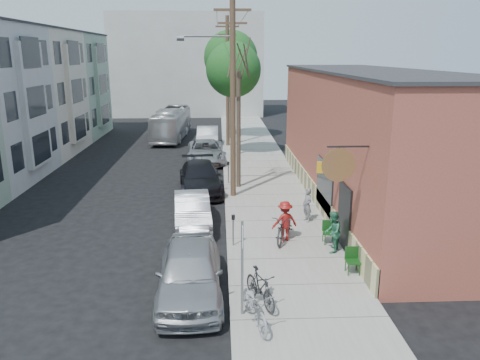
{
  "coord_description": "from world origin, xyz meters",
  "views": [
    {
      "loc": [
        1.76,
        -17.56,
        7.33
      ],
      "look_at": [
        2.72,
        3.99,
        1.5
      ],
      "focal_mm": 35.0,
      "sensor_mm": 36.0,
      "label": 1
    }
  ],
  "objects_px": {
    "patron_green": "(333,232)",
    "patron_grey": "(307,205)",
    "parking_meter_near": "(233,225)",
    "tree_leafy_far": "(231,58)",
    "car_1": "(192,210)",
    "patio_chair_b": "(353,261)",
    "car_0": "(190,272)",
    "parked_bike_a": "(260,288)",
    "bus": "(172,124)",
    "parked_bike_b": "(255,306)",
    "car_3": "(206,152)",
    "car_2": "(200,177)",
    "sign_post": "(242,260)",
    "parking_meter_far": "(228,169)",
    "cyclist": "(285,221)",
    "car_4": "(208,137)",
    "tree_leafy_mid": "(234,70)",
    "tree_bare": "(239,130)",
    "utility_pole_near": "(232,94)",
    "patio_chair_a": "(329,233)"
  },
  "relations": [
    {
      "from": "bus",
      "to": "tree_leafy_mid",
      "type": "bearing_deg",
      "value": -53.2
    },
    {
      "from": "parking_meter_near",
      "to": "tree_leafy_far",
      "type": "relative_size",
      "value": 0.14
    },
    {
      "from": "patron_grey",
      "to": "parked_bike_a",
      "type": "relative_size",
      "value": 0.83
    },
    {
      "from": "tree_bare",
      "to": "patron_grey",
      "type": "bearing_deg",
      "value": -64.13
    },
    {
      "from": "patron_green",
      "to": "patron_grey",
      "type": "bearing_deg",
      "value": -152.34
    },
    {
      "from": "car_2",
      "to": "car_4",
      "type": "relative_size",
      "value": 1.11
    },
    {
      "from": "car_3",
      "to": "car_4",
      "type": "relative_size",
      "value": 1.12
    },
    {
      "from": "tree_leafy_mid",
      "to": "car_4",
      "type": "distance_m",
      "value": 7.09
    },
    {
      "from": "sign_post",
      "to": "car_3",
      "type": "height_order",
      "value": "sign_post"
    },
    {
      "from": "parking_meter_far",
      "to": "parked_bike_b",
      "type": "xyz_separation_m",
      "value": [
        0.43,
        -14.56,
        -0.3
      ]
    },
    {
      "from": "parking_meter_far",
      "to": "bus",
      "type": "bearing_deg",
      "value": 106.77
    },
    {
      "from": "tree_leafy_far",
      "to": "patio_chair_b",
      "type": "distance_m",
      "value": 27.6
    },
    {
      "from": "tree_leafy_mid",
      "to": "parked_bike_a",
      "type": "height_order",
      "value": "tree_leafy_mid"
    },
    {
      "from": "patio_chair_a",
      "to": "car_1",
      "type": "bearing_deg",
      "value": 165.98
    },
    {
      "from": "patio_chair_b",
      "to": "car_0",
      "type": "relative_size",
      "value": 0.18
    },
    {
      "from": "tree_leafy_far",
      "to": "car_3",
      "type": "bearing_deg",
      "value": -102.63
    },
    {
      "from": "patio_chair_b",
      "to": "bus",
      "type": "relative_size",
      "value": 0.09
    },
    {
      "from": "tree_leafy_mid",
      "to": "parked_bike_b",
      "type": "distance_m",
      "value": 22.87
    },
    {
      "from": "tree_leafy_far",
      "to": "parked_bike_a",
      "type": "xyz_separation_m",
      "value": [
        0.11,
        -28.51,
        -6.33
      ]
    },
    {
      "from": "parked_bike_a",
      "to": "car_1",
      "type": "xyz_separation_m",
      "value": [
        -2.37,
        7.06,
        0.02
      ]
    },
    {
      "from": "parked_bike_b",
      "to": "car_3",
      "type": "distance_m",
      "value": 20.68
    },
    {
      "from": "patio_chair_b",
      "to": "car_3",
      "type": "distance_m",
      "value": 18.51
    },
    {
      "from": "sign_post",
      "to": "car_1",
      "type": "bearing_deg",
      "value": 103.5
    },
    {
      "from": "patio_chair_b",
      "to": "cyclist",
      "type": "xyz_separation_m",
      "value": [
        -1.91,
        2.99,
        0.37
      ]
    },
    {
      "from": "car_1",
      "to": "patron_green",
      "type": "bearing_deg",
      "value": -37.28
    },
    {
      "from": "car_4",
      "to": "parked_bike_b",
      "type": "bearing_deg",
      "value": -86.24
    },
    {
      "from": "tree_leafy_mid",
      "to": "patron_green",
      "type": "height_order",
      "value": "tree_leafy_mid"
    },
    {
      "from": "patio_chair_b",
      "to": "car_1",
      "type": "distance_m",
      "value": 7.68
    },
    {
      "from": "car_2",
      "to": "patio_chair_b",
      "type": "bearing_deg",
      "value": -67.98
    },
    {
      "from": "utility_pole_near",
      "to": "car_4",
      "type": "height_order",
      "value": "utility_pole_near"
    },
    {
      "from": "parking_meter_near",
      "to": "patron_grey",
      "type": "distance_m",
      "value": 4.21
    },
    {
      "from": "parked_bike_a",
      "to": "car_0",
      "type": "distance_m",
      "value": 2.27
    },
    {
      "from": "parking_meter_far",
      "to": "tree_bare",
      "type": "bearing_deg",
      "value": -54.63
    },
    {
      "from": "parked_bike_a",
      "to": "bus",
      "type": "xyz_separation_m",
      "value": [
        -5.39,
        29.26,
        0.64
      ]
    },
    {
      "from": "utility_pole_near",
      "to": "parked_bike_a",
      "type": "relative_size",
      "value": 5.52
    },
    {
      "from": "patron_grey",
      "to": "car_0",
      "type": "bearing_deg",
      "value": -59.24
    },
    {
      "from": "sign_post",
      "to": "parking_meter_near",
      "type": "height_order",
      "value": "sign_post"
    },
    {
      "from": "utility_pole_near",
      "to": "car_4",
      "type": "bearing_deg",
      "value": 96.41
    },
    {
      "from": "patron_green",
      "to": "cyclist",
      "type": "relative_size",
      "value": 0.97
    },
    {
      "from": "utility_pole_near",
      "to": "patron_grey",
      "type": "bearing_deg",
      "value": -51.82
    },
    {
      "from": "patron_green",
      "to": "car_1",
      "type": "relative_size",
      "value": 0.36
    },
    {
      "from": "tree_leafy_far",
      "to": "car_0",
      "type": "xyz_separation_m",
      "value": [
        -2.0,
        -27.68,
        -6.19
      ]
    },
    {
      "from": "parked_bike_b",
      "to": "parking_meter_near",
      "type": "bearing_deg",
      "value": 80.93
    },
    {
      "from": "sign_post",
      "to": "tree_leafy_far",
      "type": "bearing_deg",
      "value": 89.11
    },
    {
      "from": "sign_post",
      "to": "tree_leafy_far",
      "type": "relative_size",
      "value": 0.31
    },
    {
      "from": "patron_green",
      "to": "cyclist",
      "type": "xyz_separation_m",
      "value": [
        -1.63,
        1.18,
        0.03
      ]
    },
    {
      "from": "patron_grey",
      "to": "car_4",
      "type": "relative_size",
      "value": 0.31
    },
    {
      "from": "parking_meter_near",
      "to": "car_1",
      "type": "relative_size",
      "value": 0.29
    },
    {
      "from": "patron_grey",
      "to": "patron_green",
      "type": "distance_m",
      "value": 3.34
    },
    {
      "from": "patio_chair_a",
      "to": "car_2",
      "type": "distance_m",
      "value": 9.55
    }
  ]
}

